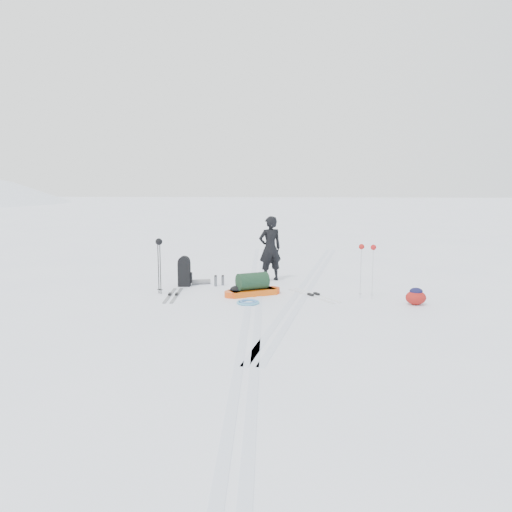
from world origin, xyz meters
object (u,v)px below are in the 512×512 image
at_px(skier, 270,249).
at_px(expedition_rucksack, 186,272).
at_px(pulk_sled, 253,287).
at_px(ski_poles_black, 159,248).

relative_size(skier, expedition_rucksack, 2.23).
bearing_deg(expedition_rucksack, pulk_sled, -31.17).
xyz_separation_m(skier, expedition_rucksack, (-2.18, -0.99, -0.54)).
bearing_deg(skier, pulk_sled, 55.10).
xyz_separation_m(skier, pulk_sled, (-0.31, -1.94, -0.70)).
bearing_deg(pulk_sled, expedition_rucksack, 123.71).
height_order(pulk_sled, ski_poles_black, ski_poles_black).
xyz_separation_m(pulk_sled, ski_poles_black, (-2.32, -0.03, 0.92)).
bearing_deg(skier, expedition_rucksack, -1.59).
height_order(skier, expedition_rucksack, skier).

